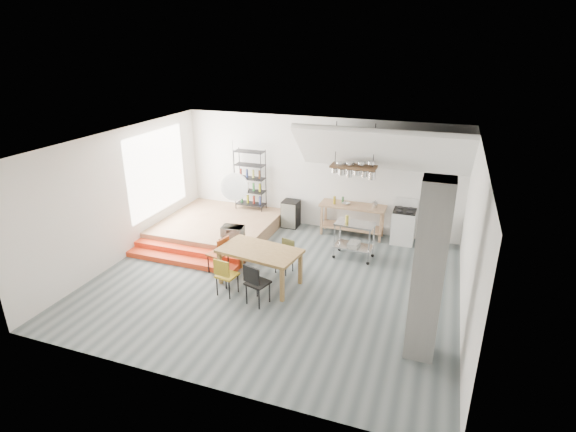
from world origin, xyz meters
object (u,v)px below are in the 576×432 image
at_px(rolling_cart, 354,236).
at_px(dining_table, 260,253).
at_px(stove, 403,226).
at_px(mini_fridge, 291,214).

bearing_deg(rolling_cart, dining_table, -126.31).
distance_m(stove, dining_table, 4.36).
distance_m(stove, mini_fridge, 3.23).
bearing_deg(dining_table, stove, 59.11).
height_order(stove, dining_table, stove).
distance_m(dining_table, rolling_cart, 2.62).
relative_size(dining_table, rolling_cart, 1.90).
height_order(dining_table, rolling_cart, rolling_cart).
distance_m(stove, rolling_cart, 1.74).
bearing_deg(stove, rolling_cart, -127.49).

